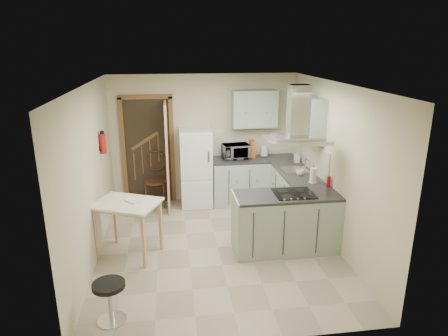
{
  "coord_description": "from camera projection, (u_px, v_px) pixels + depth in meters",
  "views": [
    {
      "loc": [
        -0.66,
        -5.53,
        3.03
      ],
      "look_at": [
        0.16,
        0.45,
        1.15
      ],
      "focal_mm": 32.0,
      "sensor_mm": 36.0,
      "label": 1
    }
  ],
  "objects": [
    {
      "name": "left_wall",
      "position": [
        90.0,
        176.0,
        5.61
      ],
      "size": [
        0.0,
        4.2,
        4.2
      ],
      "primitive_type": "plane",
      "rotation": [
        1.57,
        0.0,
        1.57
      ],
      "color": "beige",
      "rests_on": "floor"
    },
    {
      "name": "soap_bottle",
      "position": [
        297.0,
        157.0,
        7.48
      ],
      "size": [
        0.11,
        0.11,
        0.21
      ],
      "primitive_type": "imported",
      "rotation": [
        0.0,
        0.0,
        -0.13
      ],
      "color": "#B8B6C3",
      "rests_on": "counter_right"
    },
    {
      "name": "right_wall",
      "position": [
        334.0,
        166.0,
        6.08
      ],
      "size": [
        0.0,
        4.2,
        4.2
      ],
      "primitive_type": "plane",
      "rotation": [
        1.57,
        0.0,
        -1.57
      ],
      "color": "beige",
      "rests_on": "floor"
    },
    {
      "name": "ceiling",
      "position": [
        217.0,
        84.0,
        5.48
      ],
      "size": [
        4.2,
        4.2,
        0.0
      ],
      "primitive_type": "plane",
      "rotation": [
        3.14,
        0.0,
        0.0
      ],
      "color": "silver",
      "rests_on": "back_wall"
    },
    {
      "name": "bentwood_chair",
      "position": [
        156.0,
        181.0,
        7.74
      ],
      "size": [
        0.47,
        0.47,
        0.96
      ],
      "primitive_type": "cube",
      "rotation": [
        0.0,
        0.0,
        -0.1
      ],
      "color": "#512D1B",
      "rests_on": "floor"
    },
    {
      "name": "splashback",
      "position": [
        252.0,
        142.0,
        7.98
      ],
      "size": [
        1.68,
        0.02,
        0.5
      ],
      "primitive_type": "cube",
      "color": "beige",
      "rests_on": "counter_back"
    },
    {
      "name": "red_bottle",
      "position": [
        329.0,
        182.0,
        6.2
      ],
      "size": [
        0.07,
        0.07,
        0.17
      ],
      "primitive_type": "cylinder",
      "rotation": [
        0.0,
        0.0,
        -0.2
      ],
      "color": "#A30E13",
      "rests_on": "peninsula"
    },
    {
      "name": "doorway",
      "position": [
        148.0,
        151.0,
        7.72
      ],
      "size": [
        1.1,
        0.12,
        2.1
      ],
      "primitive_type": "cube",
      "color": "brown",
      "rests_on": "floor"
    },
    {
      "name": "counter_back",
      "position": [
        240.0,
        181.0,
        7.87
      ],
      "size": [
        1.08,
        0.6,
        0.9
      ],
      "primitive_type": "cube",
      "color": "#9EB2A0",
      "rests_on": "floor"
    },
    {
      "name": "sink",
      "position": [
        295.0,
        170.0,
        7.04
      ],
      "size": [
        0.45,
        0.4,
        0.01
      ],
      "primitive_type": "cube",
      "color": "silver",
      "rests_on": "counter_right"
    },
    {
      "name": "cup",
      "position": [
        300.0,
        172.0,
        6.75
      ],
      "size": [
        0.14,
        0.14,
        0.11
      ],
      "primitive_type": "imported",
      "rotation": [
        0.0,
        0.0,
        -0.01
      ],
      "color": "silver",
      "rests_on": "counter_right"
    },
    {
      "name": "floor",
      "position": [
        218.0,
        247.0,
        6.22
      ],
      "size": [
        4.2,
        4.2,
        0.0
      ],
      "primitive_type": "plane",
      "color": "tan",
      "rests_on": "ground"
    },
    {
      "name": "fire_extinguisher",
      "position": [
        103.0,
        144.0,
        6.4
      ],
      "size": [
        0.1,
        0.1,
        0.32
      ],
      "primitive_type": "cylinder",
      "color": "#B2140F",
      "rests_on": "left_wall"
    },
    {
      "name": "microwave",
      "position": [
        236.0,
        151.0,
        7.74
      ],
      "size": [
        0.54,
        0.39,
        0.28
      ],
      "primitive_type": "imported",
      "rotation": [
        0.0,
        0.0,
        0.12
      ],
      "color": "black",
      "rests_on": "counter_back"
    },
    {
      "name": "stool",
      "position": [
        110.0,
        302.0,
        4.5
      ],
      "size": [
        0.38,
        0.38,
        0.49
      ],
      "primitive_type": "cylinder",
      "rotation": [
        0.0,
        0.0,
        0.02
      ],
      "color": "black",
      "rests_on": "floor"
    },
    {
      "name": "counter_right",
      "position": [
        291.0,
        190.0,
        7.34
      ],
      "size": [
        0.6,
        1.95,
        0.9
      ],
      "primitive_type": "cube",
      "color": "#9EB2A0",
      "rests_on": "floor"
    },
    {
      "name": "back_wall",
      "position": [
        204.0,
        139.0,
        7.83
      ],
      "size": [
        3.6,
        0.0,
        3.6
      ],
      "primitive_type": "plane",
      "rotation": [
        1.57,
        0.0,
        0.0
      ],
      "color": "beige",
      "rests_on": "floor"
    },
    {
      "name": "extractor_hood",
      "position": [
        297.0,
        140.0,
        5.68
      ],
      "size": [
        0.9,
        0.55,
        0.1
      ],
      "primitive_type": "cube",
      "color": "silver",
      "rests_on": "ceiling"
    },
    {
      "name": "wall_cabinet_right",
      "position": [
        307.0,
        118.0,
        6.68
      ],
      "size": [
        0.35,
        0.9,
        0.7
      ],
      "primitive_type": "cube",
      "color": "#9EB2A0",
      "rests_on": "right_wall"
    },
    {
      "name": "wall_cabinet_back",
      "position": [
        254.0,
        109.0,
        7.61
      ],
      "size": [
        0.85,
        0.35,
        0.7
      ],
      "primitive_type": "cube",
      "color": "#9EB2A0",
      "rests_on": "back_wall"
    },
    {
      "name": "fridge",
      "position": [
        196.0,
        168.0,
        7.67
      ],
      "size": [
        0.6,
        0.6,
        1.5
      ],
      "primitive_type": "cube",
      "color": "white",
      "rests_on": "floor"
    },
    {
      "name": "hob",
      "position": [
        294.0,
        194.0,
        5.93
      ],
      "size": [
        0.58,
        0.5,
        0.01
      ],
      "primitive_type": "cube",
      "color": "black",
      "rests_on": "peninsula"
    },
    {
      "name": "paper_towel",
      "position": [
        313.0,
        175.0,
        6.36
      ],
      "size": [
        0.13,
        0.13,
        0.26
      ],
      "primitive_type": "cylinder",
      "rotation": [
        0.0,
        0.0,
        -0.4
      ],
      "color": "white",
      "rests_on": "counter_right"
    },
    {
      "name": "cereal_box",
      "position": [
        252.0,
        149.0,
        7.85
      ],
      "size": [
        0.09,
        0.22,
        0.32
      ],
      "primitive_type": "cube",
      "rotation": [
        0.0,
        0.0,
        -0.02
      ],
      "color": "orange",
      "rests_on": "counter_back"
    },
    {
      "name": "book",
      "position": [
        129.0,
        200.0,
        5.73
      ],
      "size": [
        0.26,
        0.26,
        0.09
      ],
      "primitive_type": "imported",
      "rotation": [
        0.0,
        0.0,
        0.75
      ],
      "color": "#943531",
      "rests_on": "drop_leaf_table"
    },
    {
      "name": "peninsula",
      "position": [
        286.0,
        222.0,
        6.05
      ],
      "size": [
        1.55,
        0.65,
        0.9
      ],
      "primitive_type": "cube",
      "color": "#9EB2A0",
      "rests_on": "floor"
    },
    {
      "name": "drop_leaf_table",
      "position": [
        128.0,
        229.0,
        5.89
      ],
      "size": [
        1.1,
        0.98,
        0.84
      ],
      "primitive_type": "cube",
      "rotation": [
        0.0,
        0.0,
        -0.42
      ],
      "color": "#DBB287",
      "rests_on": "floor"
    },
    {
      "name": "kettle",
      "position": [
        264.0,
        151.0,
        7.87
      ],
      "size": [
        0.17,
        0.17,
        0.22
      ],
      "primitive_type": "cylinder",
      "rotation": [
        0.0,
        0.0,
        0.16
      ],
      "color": "silver",
      "rests_on": "counter_back"
    }
  ]
}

